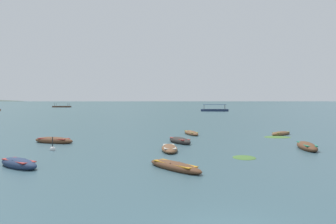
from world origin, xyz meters
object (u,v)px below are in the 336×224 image
(rowboat_3, at_px, (54,141))
(mooring_buoy, at_px, (53,149))
(rowboat_8, at_px, (169,149))
(ferry_1, at_px, (214,110))
(rowboat_0, at_px, (180,141))
(rowboat_7, at_px, (281,134))
(rowboat_4, at_px, (175,166))
(rowboat_2, at_px, (307,146))
(rowboat_5, at_px, (191,133))
(ferry_2, at_px, (62,106))
(rowboat_6, at_px, (19,164))

(rowboat_3, height_order, mooring_buoy, mooring_buoy)
(rowboat_3, distance_m, rowboat_8, 11.24)
(ferry_1, bearing_deg, rowboat_8, -99.30)
(rowboat_0, height_order, mooring_buoy, mooring_buoy)
(rowboat_0, distance_m, rowboat_7, 13.11)
(rowboat_8, bearing_deg, rowboat_7, 43.55)
(rowboat_8, xyz_separation_m, mooring_buoy, (-8.80, 0.07, -0.07))
(rowboat_3, height_order, rowboat_4, rowboat_3)
(rowboat_2, distance_m, rowboat_4, 12.82)
(rowboat_5, height_order, ferry_2, ferry_2)
(rowboat_2, height_order, ferry_2, ferry_2)
(ferry_1, relative_size, ferry_2, 1.05)
(rowboat_0, relative_size, ferry_2, 0.38)
(rowboat_2, distance_m, rowboat_6, 20.41)
(rowboat_0, height_order, rowboat_5, rowboat_0)
(rowboat_3, distance_m, mooring_buoy, 4.67)
(rowboat_7, distance_m, mooring_buoy, 23.71)
(rowboat_4, height_order, mooring_buoy, mooring_buoy)
(rowboat_0, bearing_deg, rowboat_6, -131.25)
(rowboat_4, distance_m, rowboat_8, 6.65)
(rowboat_5, bearing_deg, ferry_2, 113.74)
(rowboat_4, distance_m, mooring_buoy, 11.35)
(ferry_2, bearing_deg, rowboat_8, -68.71)
(rowboat_2, xyz_separation_m, ferry_2, (-68.64, 147.85, 0.23))
(rowboat_6, bearing_deg, rowboat_4, -3.10)
(rowboat_0, xyz_separation_m, ferry_2, (-58.88, 144.38, 0.24))
(rowboat_5, xyz_separation_m, rowboat_8, (-2.29, -11.81, 0.01))
(rowboat_8, relative_size, mooring_buoy, 3.28)
(mooring_buoy, bearing_deg, rowboat_7, 28.60)
(rowboat_2, bearing_deg, rowboat_7, 82.43)
(rowboat_6, relative_size, ferry_2, 0.36)
(rowboat_2, height_order, rowboat_8, rowboat_2)
(rowboat_6, xyz_separation_m, ferry_2, (-49.54, 155.04, 0.24))
(rowboat_4, bearing_deg, rowboat_2, 36.71)
(rowboat_8, bearing_deg, ferry_2, 111.29)
(rowboat_3, xyz_separation_m, ferry_1, (24.81, 84.13, 0.24))
(rowboat_8, height_order, ferry_2, ferry_2)
(rowboat_5, bearing_deg, ferry_1, 80.97)
(ferry_2, height_order, mooring_buoy, ferry_2)
(rowboat_3, relative_size, ferry_1, 0.43)
(rowboat_4, bearing_deg, rowboat_6, 176.90)
(rowboat_2, distance_m, rowboat_5, 13.64)
(rowboat_4, height_order, ferry_1, ferry_1)
(rowboat_3, relative_size, rowboat_5, 1.02)
(rowboat_0, relative_size, rowboat_3, 0.84)
(rowboat_3, height_order, rowboat_8, rowboat_3)
(rowboat_3, relative_size, rowboat_4, 1.07)
(rowboat_4, height_order, rowboat_5, rowboat_4)
(rowboat_7, distance_m, rowboat_8, 16.57)
(ferry_1, bearing_deg, rowboat_5, -99.03)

